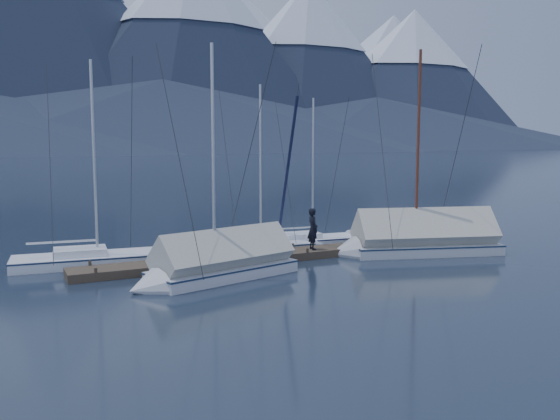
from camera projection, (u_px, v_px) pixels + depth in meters
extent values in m
plane|color=black|center=(301.00, 268.00, 24.44)|extent=(1000.00, 1000.00, 0.00)
cone|color=#475675|center=(65.00, 47.00, 417.20)|extent=(330.00, 330.00, 140.00)
cone|color=#475675|center=(241.00, 70.00, 492.43)|extent=(308.00, 308.00, 125.00)
cone|color=silver|center=(241.00, 24.00, 488.05)|extent=(133.24, 133.24, 52.50)
cone|color=#475675|center=(393.00, 81.00, 536.15)|extent=(286.00, 286.00, 115.00)
cone|color=silver|center=(393.00, 43.00, 532.11)|extent=(123.72, 123.72, 48.30)
cone|color=#192133|center=(29.00, 14.00, 297.36)|extent=(228.00, 228.00, 135.00)
cone|color=#192133|center=(195.00, 45.00, 315.84)|extent=(190.00, 190.00, 110.00)
cone|color=#192133|center=(309.00, 65.00, 358.01)|extent=(182.40, 182.40, 100.00)
cone|color=silver|center=(309.00, 14.00, 354.49)|extent=(78.91, 78.91, 42.00)
cone|color=#192133|center=(413.00, 79.00, 386.92)|extent=(197.60, 197.60, 88.00)
cone|color=silver|center=(414.00, 39.00, 383.82)|extent=(85.48, 85.48, 36.96)
cone|color=#192133|center=(164.00, 115.00, 267.27)|extent=(390.00, 390.00, 32.00)
cone|color=#192133|center=(377.00, 123.00, 324.22)|extent=(364.00, 364.00, 28.00)
cube|color=#382D23|center=(280.00, 255.00, 26.20)|extent=(18.00, 1.50, 0.34)
cube|color=black|center=(145.00, 274.00, 23.62)|extent=(3.00, 1.30, 0.30)
cube|color=black|center=(280.00, 260.00, 26.23)|extent=(3.00, 1.30, 0.30)
cube|color=black|center=(391.00, 249.00, 28.84)|extent=(3.00, 1.30, 0.30)
cylinder|color=#382D23|center=(90.00, 265.00, 23.32)|extent=(0.12, 0.12, 0.35)
cylinder|color=#382D23|center=(96.00, 272.00, 22.07)|extent=(0.12, 0.12, 0.35)
cylinder|color=#382D23|center=(165.00, 259.00, 24.63)|extent=(0.12, 0.12, 0.35)
cylinder|color=#382D23|center=(174.00, 265.00, 23.38)|extent=(0.12, 0.12, 0.35)
cylinder|color=#382D23|center=(232.00, 253.00, 25.94)|extent=(0.12, 0.12, 0.35)
cylinder|color=#382D23|center=(244.00, 258.00, 24.69)|extent=(0.12, 0.12, 0.35)
cylinder|color=#382D23|center=(293.00, 247.00, 27.24)|extent=(0.12, 0.12, 0.35)
cylinder|color=#382D23|center=(307.00, 252.00, 25.99)|extent=(0.12, 0.12, 0.35)
cylinder|color=#382D23|center=(348.00, 242.00, 28.55)|extent=(0.12, 0.12, 0.35)
cylinder|color=#382D23|center=(364.00, 247.00, 27.30)|extent=(0.12, 0.12, 0.35)
cylinder|color=#382D23|center=(398.00, 238.00, 29.86)|extent=(0.12, 0.12, 0.35)
cylinder|color=#382D23|center=(416.00, 242.00, 28.61)|extent=(0.12, 0.12, 0.35)
cube|color=white|center=(88.00, 262.00, 24.96)|extent=(6.24, 2.66, 0.67)
cube|color=white|center=(88.00, 269.00, 25.00)|extent=(5.23, 1.66, 0.30)
cube|color=#182949|center=(88.00, 256.00, 24.93)|extent=(6.30, 2.69, 0.06)
cone|color=white|center=(171.00, 257.00, 26.13)|extent=(1.31, 2.05, 1.94)
cube|color=white|center=(80.00, 252.00, 24.80)|extent=(2.26, 1.63, 0.30)
cylinder|color=#B2B7BF|center=(94.00, 159.00, 24.58)|extent=(0.12, 0.12, 8.07)
cylinder|color=#B2B7BF|center=(62.00, 242.00, 24.51)|extent=(2.72, 0.39, 0.09)
cylinder|color=#26262B|center=(131.00, 158.00, 25.09)|extent=(0.35, 3.03, 8.08)
cube|color=silver|center=(253.00, 250.00, 27.87)|extent=(5.70, 2.44, 0.61)
cube|color=silver|center=(253.00, 256.00, 27.90)|extent=(4.78, 1.52, 0.28)
cube|color=#19334D|center=(253.00, 244.00, 27.84)|extent=(5.75, 2.46, 0.06)
cone|color=silver|center=(315.00, 246.00, 28.93)|extent=(1.20, 1.87, 1.77)
cube|color=silver|center=(248.00, 241.00, 27.72)|extent=(2.06, 1.49, 0.28)
cylinder|color=#B2B7BF|center=(260.00, 165.00, 27.51)|extent=(0.11, 0.11, 7.37)
cylinder|color=#B2B7BF|center=(234.00, 233.00, 27.46)|extent=(2.48, 0.36, 0.08)
cylinder|color=#26262B|center=(288.00, 164.00, 27.98)|extent=(0.33, 2.77, 7.38)
cube|color=white|center=(306.00, 243.00, 29.67)|extent=(5.33, 2.23, 0.57)
cube|color=white|center=(306.00, 248.00, 29.70)|extent=(4.48, 1.38, 0.26)
cube|color=#171946|center=(306.00, 238.00, 29.64)|extent=(5.38, 2.25, 0.05)
cone|color=white|center=(359.00, 240.00, 30.70)|extent=(1.11, 1.74, 1.66)
cube|color=white|center=(301.00, 235.00, 29.53)|extent=(1.92, 1.38, 0.26)
cylinder|color=#B2B7BF|center=(313.00, 168.00, 29.35)|extent=(0.10, 0.10, 6.91)
cylinder|color=#B2B7BF|center=(290.00, 228.00, 29.28)|extent=(2.33, 0.31, 0.08)
cylinder|color=#26262B|center=(336.00, 168.00, 29.79)|extent=(0.28, 2.60, 6.91)
cube|color=silver|center=(424.00, 250.00, 27.59)|extent=(7.21, 4.27, 0.72)
cube|color=silver|center=(424.00, 257.00, 27.63)|extent=(5.92, 2.94, 0.33)
cube|color=#172A46|center=(424.00, 244.00, 27.56)|extent=(7.29, 4.31, 0.07)
cone|color=silver|center=(343.00, 253.00, 26.97)|extent=(1.82, 2.57, 2.32)
cylinder|color=#592819|center=(418.00, 148.00, 26.96)|extent=(0.13, 0.13, 8.78)
cylinder|color=#592819|center=(447.00, 228.00, 27.65)|extent=(2.96, 0.98, 0.10)
cylinder|color=#26262B|center=(382.00, 148.00, 26.68)|extent=(1.01, 3.29, 8.79)
cube|color=#ACACA1|center=(425.00, 233.00, 27.50)|extent=(6.90, 4.22, 2.46)
cube|color=silver|center=(224.00, 274.00, 22.75)|extent=(6.15, 3.49, 0.68)
cube|color=silver|center=(224.00, 282.00, 22.79)|extent=(5.07, 2.37, 0.31)
cube|color=#172945|center=(224.00, 267.00, 22.72)|extent=(6.21, 3.53, 0.06)
cone|color=silver|center=(144.00, 289.00, 20.56)|extent=(1.61, 2.22, 1.99)
cylinder|color=#B2B7BF|center=(213.00, 157.00, 21.95)|extent=(0.12, 0.12, 8.30)
cylinder|color=#B2B7BF|center=(245.00, 246.00, 23.31)|extent=(2.55, 0.76, 0.09)
cylinder|color=#26262B|center=(179.00, 158.00, 21.00)|extent=(0.77, 2.84, 8.31)
cube|color=#AFAFA4|center=(223.00, 255.00, 22.66)|extent=(5.88, 3.45, 2.11)
imported|color=black|center=(313.00, 229.00, 26.62)|extent=(0.52, 0.73, 1.88)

